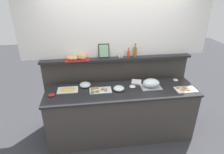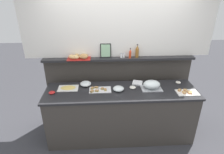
# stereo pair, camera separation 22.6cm
# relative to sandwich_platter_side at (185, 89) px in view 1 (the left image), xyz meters

# --- Properties ---
(ground_plane) EXTENTS (12.00, 12.00, 0.00)m
(ground_plane) POSITION_rel_sandwich_platter_side_xyz_m (-1.05, 0.74, -0.95)
(ground_plane) COLOR #38383D
(buffet_counter) EXTENTS (2.53, 0.70, 0.94)m
(buffet_counter) POSITION_rel_sandwich_platter_side_xyz_m (-1.05, 0.14, -0.48)
(buffet_counter) COLOR #3D3833
(buffet_counter) RESTS_ON ground_plane
(back_ledge_unit) EXTENTS (2.71, 0.22, 1.35)m
(back_ledge_unit) POSITION_rel_sandwich_platter_side_xyz_m (-1.05, 0.66, -0.24)
(back_ledge_unit) COLOR #3D3833
(back_ledge_unit) RESTS_ON ground_plane
(upper_wall_panel) EXTENTS (3.31, 0.08, 1.25)m
(upper_wall_panel) POSITION_rel_sandwich_platter_side_xyz_m (-1.05, 0.68, 1.03)
(upper_wall_panel) COLOR white
(upper_wall_panel) RESTS_ON back_ledge_unit
(sandwich_platter_side) EXTENTS (0.35, 0.21, 0.04)m
(sandwich_platter_side) POSITION_rel_sandwich_platter_side_xyz_m (0.00, 0.00, 0.00)
(sandwich_platter_side) COLOR white
(sandwich_platter_side) RESTS_ON buffet_counter
(sandwich_platter_front) EXTENTS (0.36, 0.21, 0.04)m
(sandwich_platter_front) POSITION_rel_sandwich_platter_side_xyz_m (-1.42, 0.16, -0.00)
(sandwich_platter_front) COLOR silver
(sandwich_platter_front) RESTS_ON buffet_counter
(cold_cuts_platter) EXTENTS (0.34, 0.22, 0.02)m
(cold_cuts_platter) POSITION_rel_sandwich_platter_side_xyz_m (-1.94, 0.25, -0.00)
(cold_cuts_platter) COLOR white
(cold_cuts_platter) RESTS_ON buffet_counter
(serving_cloche) EXTENTS (0.34, 0.24, 0.17)m
(serving_cloche) POSITION_rel_sandwich_platter_side_xyz_m (-0.54, 0.17, 0.06)
(serving_cloche) COLOR #B7BABF
(serving_cloche) RESTS_ON buffet_counter
(glass_bowl_large) EXTENTS (0.18, 0.18, 0.07)m
(glass_bowl_large) POSITION_rel_sandwich_platter_side_xyz_m (-1.10, 0.13, 0.02)
(glass_bowl_large) COLOR silver
(glass_bowl_large) RESTS_ON buffet_counter
(glass_bowl_medium) EXTENTS (0.19, 0.19, 0.08)m
(glass_bowl_medium) POSITION_rel_sandwich_platter_side_xyz_m (-1.65, 0.34, 0.02)
(glass_bowl_medium) COLOR silver
(glass_bowl_medium) RESTS_ON buffet_counter
(condiment_bowl_red) EXTENTS (0.10, 0.10, 0.04)m
(condiment_bowl_red) POSITION_rel_sandwich_platter_side_xyz_m (-2.18, 0.10, 0.01)
(condiment_bowl_red) COLOR red
(condiment_bowl_red) RESTS_ON buffet_counter
(condiment_bowl_teal) EXTENTS (0.09, 0.09, 0.03)m
(condiment_bowl_teal) POSITION_rel_sandwich_platter_side_xyz_m (-0.02, 0.34, 0.01)
(condiment_bowl_teal) COLOR silver
(condiment_bowl_teal) RESTS_ON buffet_counter
(condiment_bowl_dark) EXTENTS (0.11, 0.11, 0.04)m
(condiment_bowl_dark) POSITION_rel_sandwich_platter_side_xyz_m (-0.85, 0.20, 0.01)
(condiment_bowl_dark) COLOR silver
(condiment_bowl_dark) RESTS_ON buffet_counter
(napkin_stack) EXTENTS (0.21, 0.21, 0.02)m
(napkin_stack) POSITION_rel_sandwich_platter_side_xyz_m (-0.74, 0.37, 0.00)
(napkin_stack) COLOR white
(napkin_stack) RESTS_ON buffet_counter
(hot_sauce_bottle) EXTENTS (0.04, 0.04, 0.18)m
(hot_sauce_bottle) POSITION_rel_sandwich_platter_side_xyz_m (-0.86, 0.57, 0.48)
(hot_sauce_bottle) COLOR red
(hot_sauce_bottle) RESTS_ON back_ledge_unit
(vinegar_bottle_amber) EXTENTS (0.06, 0.06, 0.24)m
(vinegar_bottle_amber) POSITION_rel_sandwich_platter_side_xyz_m (-0.74, 0.59, 0.51)
(vinegar_bottle_amber) COLOR #8E5B23
(vinegar_bottle_amber) RESTS_ON back_ledge_unit
(salt_shaker) EXTENTS (0.03, 0.03, 0.09)m
(salt_shaker) POSITION_rel_sandwich_platter_side_xyz_m (-1.02, 0.58, 0.44)
(salt_shaker) COLOR white
(salt_shaker) RESTS_ON back_ledge_unit
(pepper_shaker) EXTENTS (0.03, 0.03, 0.09)m
(pepper_shaker) POSITION_rel_sandwich_platter_side_xyz_m (-0.97, 0.58, 0.44)
(pepper_shaker) COLOR white
(pepper_shaker) RESTS_ON back_ledge_unit
(bread_basket) EXTENTS (0.40, 0.26, 0.08)m
(bread_basket) POSITION_rel_sandwich_platter_side_xyz_m (-1.75, 0.56, 0.44)
(bread_basket) COLOR #B2231E
(bread_basket) RESTS_ON back_ledge_unit
(framed_picture) EXTENTS (0.19, 0.05, 0.25)m
(framed_picture) POSITION_rel_sandwich_platter_side_xyz_m (-1.29, 0.62, 0.52)
(framed_picture) COLOR black
(framed_picture) RESTS_ON back_ledge_unit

